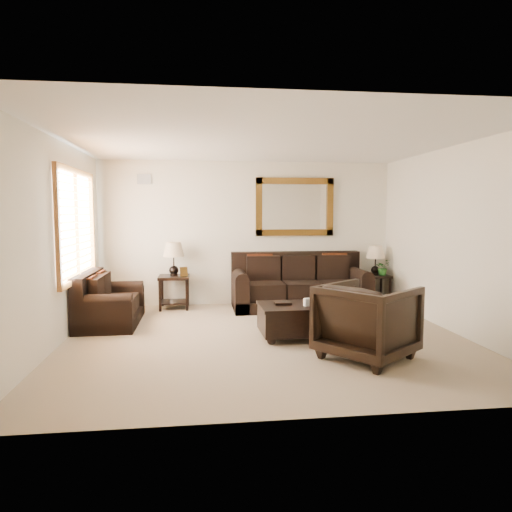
{
  "coord_description": "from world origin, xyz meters",
  "views": [
    {
      "loc": [
        -0.9,
        -6.12,
        1.73
      ],
      "look_at": [
        -0.07,
        0.6,
        1.09
      ],
      "focal_mm": 32.0,
      "sensor_mm": 36.0,
      "label": 1
    }
  ],
  "objects": [
    {
      "name": "room",
      "position": [
        0.0,
        0.0,
        1.35
      ],
      "size": [
        5.51,
        5.01,
        2.71
      ],
      "color": "gray",
      "rests_on": "ground"
    },
    {
      "name": "window",
      "position": [
        -2.7,
        0.9,
        1.55
      ],
      "size": [
        0.07,
        1.96,
        1.66
      ],
      "color": "white",
      "rests_on": "room"
    },
    {
      "name": "mirror",
      "position": [
        0.91,
        2.47,
        1.85
      ],
      "size": [
        1.5,
        0.06,
        1.1
      ],
      "color": "#47260E",
      "rests_on": "room"
    },
    {
      "name": "air_vent",
      "position": [
        -1.9,
        2.48,
        2.35
      ],
      "size": [
        0.25,
        0.02,
        0.18
      ],
      "primitive_type": "cube",
      "color": "#999999",
      "rests_on": "room"
    },
    {
      "name": "sofa",
      "position": [
        0.91,
        2.02,
        0.36
      ],
      "size": [
        2.45,
        1.06,
        1.0
      ],
      "color": "black",
      "rests_on": "room"
    },
    {
      "name": "loveseat",
      "position": [
        -2.35,
        1.12,
        0.3
      ],
      "size": [
        0.86,
        1.46,
        0.82
      ],
      "rotation": [
        0.0,
        0.0,
        1.57
      ],
      "color": "black",
      "rests_on": "room"
    },
    {
      "name": "end_table_left",
      "position": [
        -1.37,
        2.18,
        0.79
      ],
      "size": [
        0.55,
        0.55,
        1.21
      ],
      "color": "black",
      "rests_on": "room"
    },
    {
      "name": "end_table_right",
      "position": [
        2.44,
        2.21,
        0.73
      ],
      "size": [
        0.51,
        0.51,
        1.11
      ],
      "color": "black",
      "rests_on": "room"
    },
    {
      "name": "coffee_table",
      "position": [
        0.6,
        -0.02,
        0.29
      ],
      "size": [
        1.4,
        0.78,
        0.59
      ],
      "rotation": [
        0.0,
        0.0,
        0.02
      ],
      "color": "black",
      "rests_on": "room"
    },
    {
      "name": "armchair",
      "position": [
        1.07,
        -1.01,
        0.5
      ],
      "size": [
        1.3,
        1.31,
        0.99
      ],
      "primitive_type": "imported",
      "rotation": [
        0.0,
        0.0,
        2.23
      ],
      "color": "black",
      "rests_on": "floor"
    },
    {
      "name": "potted_plant",
      "position": [
        2.55,
        2.11,
        0.67
      ],
      "size": [
        0.37,
        0.39,
        0.24
      ],
      "primitive_type": "imported",
      "rotation": [
        0.0,
        0.0,
        0.41
      ],
      "color": "#215B1F",
      "rests_on": "end_table_right"
    }
  ]
}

